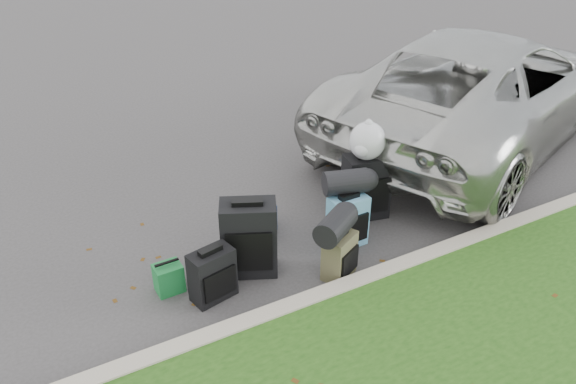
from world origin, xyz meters
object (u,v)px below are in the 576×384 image
suitcase_small_black (212,275)px  tote_green (169,278)px  suitcase_large_black_right (366,186)px  tote_navy (261,218)px  suitcase_large_black_left (249,238)px  suv (482,87)px  suitcase_teal (347,221)px  suitcase_olive (339,256)px

suitcase_small_black → tote_green: suitcase_small_black is taller
suitcase_small_black → suitcase_large_black_right: size_ratio=0.68×
tote_navy → tote_green: bearing=-171.1°
suitcase_large_black_left → tote_green: 0.87m
suitcase_large_black_right → tote_green: (-2.49, -0.22, -0.24)m
suitcase_large_black_right → tote_green: bearing=-162.3°
suitcase_large_black_left → tote_green: size_ratio=2.68×
tote_navy → suitcase_large_black_left: bearing=-138.6°
suv → suitcase_large_black_left: bearing=86.4°
suitcase_small_black → suitcase_teal: suitcase_teal is taller
suitcase_teal → suitcase_large_black_right: 0.66m
suitcase_small_black → suitcase_teal: (1.63, 0.13, 0.03)m
suitcase_large_black_left → suv: bearing=41.5°
suitcase_olive → tote_navy: (-0.33, 1.12, -0.08)m
suv → tote_green: size_ratio=19.85×
suitcase_large_black_left → suitcase_large_black_right: bearing=35.5°
suv → suitcase_teal: bearing=93.0°
suitcase_small_black → suitcase_large_black_right: bearing=1.6°
suv → suitcase_large_black_right: (-2.77, -1.01, -0.43)m
suitcase_small_black → suitcase_olive: size_ratio=1.08×
tote_green → tote_navy: (1.26, 0.52, 0.01)m
suitcase_large_black_left → suitcase_large_black_right: size_ratio=1.02×
suitcase_olive → tote_green: (-1.58, 0.60, -0.10)m
suitcase_large_black_left → tote_green: suitcase_large_black_left is taller
suitcase_olive → suitcase_large_black_right: size_ratio=0.62×
suitcase_large_black_left → tote_green: bearing=-161.2°
tote_green → suitcase_small_black: bearing=-42.6°
suitcase_olive → tote_navy: size_ratio=1.52×
suv → suitcase_olive: 4.15m
suitcase_large_black_right → suitcase_large_black_left: bearing=-156.7°
suitcase_small_black → tote_green: 0.47m
suitcase_teal → tote_green: size_ratio=1.98×
suitcase_small_black → tote_green: bearing=126.8°
suitcase_small_black → suitcase_large_black_right: 2.21m
tote_green → suitcase_olive: bearing=-22.2°
suv → suitcase_large_black_left: suv is taller
suv → tote_navy: 4.12m
suv → tote_green: bearing=83.0°
suitcase_large_black_right → suitcase_olive: bearing=-125.0°
suitcase_olive → suitcase_teal: size_ratio=0.83×
suitcase_olive → suitcase_teal: bearing=21.9°
suv → tote_navy: bearing=79.9°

